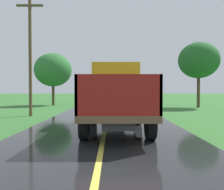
# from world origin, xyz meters

# --- Properties ---
(banana_truck_near) EXTENTS (2.38, 5.82, 2.80)m
(banana_truck_near) POSITION_xyz_m (0.44, 8.93, 1.48)
(banana_truck_near) COLOR #2D2D30
(banana_truck_near) RESTS_ON road_surface
(utility_pole_roadside) EXTENTS (1.69, 0.20, 7.41)m
(utility_pole_roadside) POSITION_xyz_m (-4.91, 13.69, 3.95)
(utility_pole_roadside) COLOR brown
(utility_pole_roadside) RESTS_ON ground
(roadside_tree_near_left) EXTENTS (3.78, 3.78, 6.18)m
(roadside_tree_near_left) POSITION_xyz_m (8.49, 20.70, 4.46)
(roadside_tree_near_left) COLOR #4C3823
(roadside_tree_near_left) RESTS_ON ground
(roadside_tree_mid_right) EXTENTS (3.98, 3.98, 5.61)m
(roadside_tree_mid_right) POSITION_xyz_m (-6.06, 23.64, 3.81)
(roadside_tree_mid_right) COLOR #4C3823
(roadside_tree_mid_right) RESTS_ON ground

